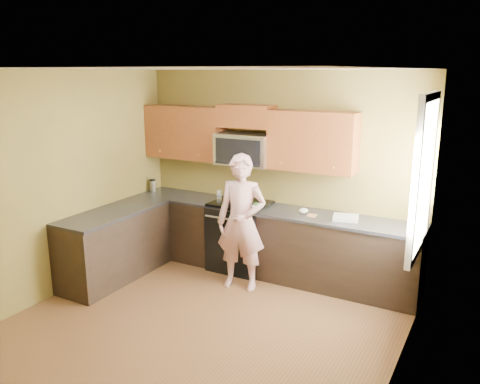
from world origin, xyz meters
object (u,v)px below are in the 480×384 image
Objects in this scene: butter_tub at (258,208)px; frying_pan at (232,206)px; travel_mug at (153,192)px; woman at (241,222)px; microwave at (245,165)px; stove at (240,235)px.

frying_pan is at bearing -150.82° from butter_tub.
travel_mug is at bearing 178.13° from butter_tub.
woman reaches higher than frying_pan.
microwave is 0.63m from butter_tub.
butter_tub is 1.79m from travel_mug.
butter_tub is (0.30, 0.17, -0.03)m from frying_pan.
woman is at bearing -51.86° from frying_pan.
frying_pan is (-0.31, 0.30, 0.09)m from woman.
microwave is at bearing 4.63° from travel_mug.
travel_mug reaches higher than butter_tub.
travel_mug is (-1.79, 0.06, 0.00)m from butter_tub.
butter_tub reaches higher than stove.
woman is (0.30, -0.53, 0.38)m from stove.
woman reaches higher than stove.
frying_pan reaches higher than stove.
travel_mug is (-1.50, 0.00, 0.45)m from stove.
woman is 1.88m from travel_mug.
butter_tub is (-0.01, 0.47, 0.06)m from woman.
woman is 9.08× the size of travel_mug.
microwave is 0.93m from woman.
travel_mug is (-1.49, 0.23, -0.03)m from frying_pan.
travel_mug is (-1.50, -0.12, -0.53)m from microwave.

